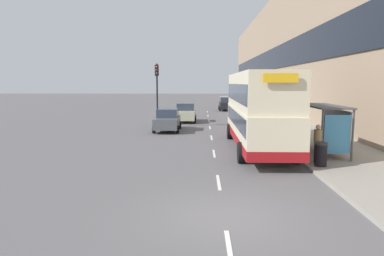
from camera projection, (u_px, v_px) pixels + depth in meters
The scene contains 21 objects.
ground_plane at pixel (224, 217), 9.67m from camera, with size 220.00×220.00×0.00m, color #5B595B.
pavement at pixel (254, 109), 47.60m from camera, with size 5.00×93.00×0.14m.
terrace_facade at pixel (285, 53), 46.47m from camera, with size 3.10×93.00×15.60m.
lane_mark_0 at pixel (229, 250), 7.75m from camera, with size 0.12×2.00×0.01m.
lane_mark_1 at pixel (219, 182), 13.02m from camera, with size 0.12×2.00×0.01m.
lane_mark_2 at pixel (214, 153), 18.29m from camera, with size 0.12×2.00×0.01m.
lane_mark_3 at pixel (212, 138), 23.56m from camera, with size 0.12×2.00×0.01m.
lane_mark_4 at pixel (210, 128), 28.83m from camera, with size 0.12×2.00×0.01m.
lane_mark_5 at pixel (209, 121), 34.10m from camera, with size 0.12×2.00×0.01m.
lane_mark_6 at pixel (208, 116), 39.37m from camera, with size 0.12×2.00×0.01m.
lane_mark_7 at pixel (207, 112), 44.64m from camera, with size 0.12×2.00×0.01m.
bus_shelter at pixel (329, 120), 17.34m from camera, with size 1.60×4.20×2.48m.
double_decker_bus_near at pixel (258, 109), 19.14m from camera, with size 2.85×10.84×4.30m.
car_0 at pixel (186, 113), 32.96m from camera, with size 2.03×3.88×1.81m.
car_1 at pixel (167, 120), 26.83m from camera, with size 1.98×4.09×1.74m.
car_2 at pixel (226, 104), 46.65m from camera, with size 1.90×4.15×1.82m.
pedestrian_at_shelter at pixel (318, 143), 15.50m from camera, with size 0.35×0.35×1.76m.
pedestrian_1 at pixel (282, 126), 21.30m from camera, with size 0.36×0.36×1.82m.
pedestrian_2 at pixel (303, 135), 18.52m from camera, with size 0.32×0.32×1.64m.
litter_bin at pixel (321, 154), 14.93m from camera, with size 0.55×0.55×1.05m.
traffic_light_far_kerb at pixel (157, 85), 28.21m from camera, with size 0.30×0.32×5.33m.
Camera 1 is at (-0.62, -9.28, 3.76)m, focal length 32.00 mm.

